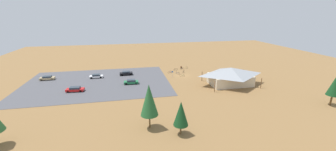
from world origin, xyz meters
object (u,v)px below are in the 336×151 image
bicycle_white_edge_south (183,72)px  bicycle_orange_yard_front (235,76)px  pine_west (181,113)px  car_white_front_row (96,76)px  bicycle_purple_lone_west (170,72)px  car_green_by_curb (131,82)px  bicycle_black_yard_right (176,70)px  bike_pavilion (230,75)px  car_black_near_entry (126,73)px  bicycle_green_lone_east (182,75)px  lot_sign (172,73)px  bicycle_blue_near_sign (178,73)px  bicycle_silver_by_bin (182,69)px  car_tan_mid_lot (47,78)px  car_red_second_row (75,89)px  pine_center (335,86)px  bicycle_yellow_front_row (186,68)px  trash_bin (181,67)px  visitor_at_bikes (214,74)px  pine_mideast (149,100)px

bicycle_white_edge_south → bicycle_orange_yard_front: (-15.90, 8.18, -0.04)m
pine_west → car_white_front_row: size_ratio=1.49×
bicycle_purple_lone_west → car_green_by_curb: bearing=33.6°
bicycle_black_yard_right → car_green_by_curb: car_green_by_curb is taller
bike_pavilion → bicycle_orange_yard_front: 9.17m
car_black_near_entry → pine_west: bearing=103.1°
bicycle_white_edge_south → bicycle_green_lone_east: bearing=69.5°
lot_sign → bicycle_blue_near_sign: size_ratio=1.73×
car_white_front_row → bicycle_black_yard_right: bearing=-172.4°
bicycle_silver_by_bin → car_tan_mid_lot: 46.04m
car_tan_mid_lot → car_red_second_row: car_red_second_row is taller
pine_center → car_red_second_row: pine_center is taller
bicycle_blue_near_sign → bicycle_yellow_front_row: bearing=-126.9°
trash_bin → car_tan_mid_lot: bearing=6.5°
pine_west → car_black_near_entry: (9.08, -39.11, -3.33)m
car_black_near_entry → visitor_at_bikes: (-29.14, 7.37, 0.13)m
trash_bin → bicycle_yellow_front_row: 1.93m
bicycle_orange_yard_front → lot_sign: bearing=-10.2°
pine_center → bicycle_yellow_front_row: (23.77, -38.68, -4.44)m
bicycle_black_yard_right → car_black_near_entry: 18.34m
bicycle_green_lone_east → car_red_second_row: size_ratio=0.35×
bicycle_blue_near_sign → trash_bin: bearing=-113.9°
bike_pavilion → pine_center: 24.43m
bicycle_white_edge_south → bicycle_green_lone_east: bicycle_green_lone_east is taller
bicycle_silver_by_bin → bicycle_yellow_front_row: size_ratio=1.13×
bicycle_white_edge_south → bicycle_orange_yard_front: size_ratio=0.93×
bicycle_blue_near_sign → car_white_front_row: size_ratio=0.30×
bicycle_yellow_front_row → lot_sign: bearing=51.9°
bike_pavilion → trash_bin: (9.49, -20.96, -2.50)m
bike_pavilion → car_tan_mid_lot: (55.41, -15.75, -2.24)m
bicycle_green_lone_east → car_black_near_entry: (18.62, -5.46, 0.36)m
bicycle_white_edge_south → bicycle_silver_by_bin: 4.65m
lot_sign → visitor_at_bikes: size_ratio=1.31×
bicycle_blue_near_sign → car_tan_mid_lot: 42.71m
trash_bin → bicycle_purple_lone_west: trash_bin is taller
car_tan_mid_lot → bicycle_orange_yard_front: bearing=171.6°
trash_bin → bicycle_black_yard_right: 3.78m
pine_mideast → car_green_by_curb: (2.57, -26.07, -4.94)m
trash_bin → bicycle_silver_by_bin: size_ratio=0.55×
bicycle_purple_lone_west → trash_bin: bearing=-136.8°
pine_west → car_red_second_row: pine_west is taller
pine_center → bicycle_green_lone_east: 40.52m
bicycle_purple_lone_west → pine_west: bearing=80.7°
pine_center → visitor_at_bikes: (17.52, -27.00, -3.93)m
bicycle_orange_yard_front → bike_pavilion: bearing=50.5°
visitor_at_bikes → pine_mideast: bearing=48.5°
pine_mideast → car_white_front_row: (13.66, -34.47, -4.97)m
bicycle_yellow_front_row → bicycle_blue_near_sign: bearing=53.1°
pine_center → bicycle_green_lone_east: size_ratio=4.31×
pine_mideast → bicycle_white_edge_south: pine_mideast is taller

